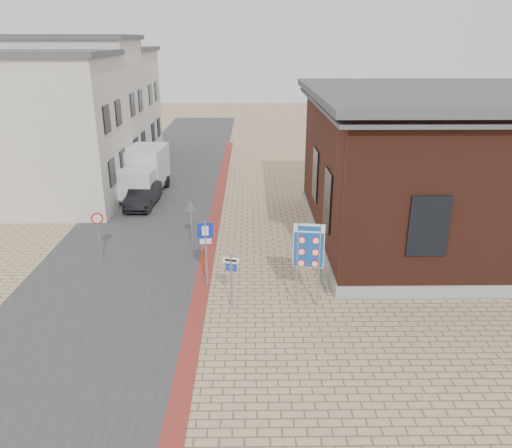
# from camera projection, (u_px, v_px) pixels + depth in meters

# --- Properties ---
(ground) EXTENTS (120.00, 120.00, 0.00)m
(ground) POSITION_uv_depth(u_px,v_px,m) (255.00, 313.00, 17.15)
(ground) COLOR tan
(ground) RESTS_ON ground
(road_strip) EXTENTS (7.00, 60.00, 0.02)m
(road_strip) POSITION_uv_depth(u_px,v_px,m) (165.00, 190.00, 31.14)
(road_strip) COLOR #38383A
(road_strip) RESTS_ON ground
(curb_strip) EXTENTS (0.60, 40.00, 0.02)m
(curb_strip) POSITION_uv_depth(u_px,v_px,m) (216.00, 216.00, 26.49)
(curb_strip) COLOR maroon
(curb_strip) RESTS_ON ground
(brick_building) EXTENTS (13.00, 13.00, 6.80)m
(brick_building) POSITION_uv_depth(u_px,v_px,m) (452.00, 165.00, 22.59)
(brick_building) COLOR gray
(brick_building) RESTS_ON ground
(townhouse_near) EXTENTS (7.40, 6.40, 8.30)m
(townhouse_near) POSITION_uv_depth(u_px,v_px,m) (49.00, 132.00, 26.82)
(townhouse_near) COLOR beige
(townhouse_near) RESTS_ON ground
(townhouse_mid) EXTENTS (7.40, 6.40, 9.10)m
(townhouse_mid) POSITION_uv_depth(u_px,v_px,m) (83.00, 109.00, 32.30)
(townhouse_mid) COLOR beige
(townhouse_mid) RESTS_ON ground
(townhouse_far) EXTENTS (7.40, 6.40, 8.30)m
(townhouse_far) POSITION_uv_depth(u_px,v_px,m) (108.00, 104.00, 38.06)
(townhouse_far) COLOR beige
(townhouse_far) RESTS_ON ground
(bike_rack) EXTENTS (0.08, 1.80, 0.60)m
(bike_rack) POSITION_uv_depth(u_px,v_px,m) (323.00, 277.00, 19.15)
(bike_rack) COLOR slate
(bike_rack) RESTS_ON ground
(sedan) EXTENTS (1.51, 3.97, 1.29)m
(sedan) POSITION_uv_depth(u_px,v_px,m) (143.00, 195.00, 27.94)
(sedan) COLOR black
(sedan) RESTS_ON ground
(box_truck) EXTENTS (2.43, 5.28, 2.71)m
(box_truck) POSITION_uv_depth(u_px,v_px,m) (144.00, 171.00, 29.86)
(box_truck) COLOR slate
(box_truck) RESTS_ON ground
(border_sign) EXTENTS (1.05, 0.20, 3.09)m
(border_sign) POSITION_uv_depth(u_px,v_px,m) (309.00, 248.00, 16.86)
(border_sign) COLOR gray
(border_sign) RESTS_ON ground
(essen_sign) EXTENTS (0.55, 0.19, 2.09)m
(essen_sign) POSITION_uv_depth(u_px,v_px,m) (231.00, 274.00, 16.95)
(essen_sign) COLOR gray
(essen_sign) RESTS_ON ground
(parking_sign) EXTENTS (0.58, 0.11, 2.65)m
(parking_sign) POSITION_uv_depth(u_px,v_px,m) (206.00, 242.00, 18.37)
(parking_sign) COLOR gray
(parking_sign) RESTS_ON ground
(yield_sign) EXTENTS (0.76, 0.28, 2.19)m
(yield_sign) POSITION_uv_depth(u_px,v_px,m) (191.00, 212.00, 22.06)
(yield_sign) COLOR gray
(yield_sign) RESTS_ON ground
(speed_sign) EXTENTS (0.48, 0.19, 2.12)m
(speed_sign) POSITION_uv_depth(u_px,v_px,m) (98.00, 229.00, 20.81)
(speed_sign) COLOR gray
(speed_sign) RESTS_ON ground
(bollard) EXTENTS (0.10, 0.10, 0.88)m
(bollard) POSITION_uv_depth(u_px,v_px,m) (202.00, 259.00, 20.26)
(bollard) COLOR #F5490C
(bollard) RESTS_ON ground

